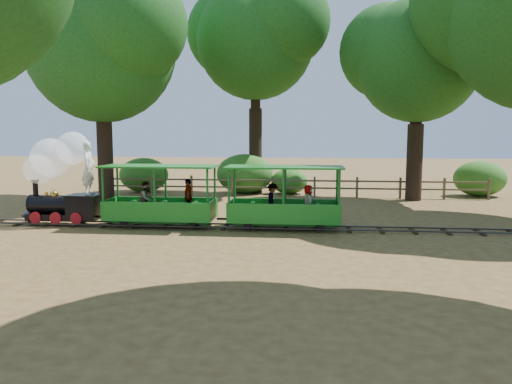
# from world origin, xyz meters

# --- Properties ---
(ground) EXTENTS (90.00, 90.00, 0.00)m
(ground) POSITION_xyz_m (0.00, 0.00, 0.00)
(ground) COLOR olive
(ground) RESTS_ON ground
(track) EXTENTS (22.00, 1.00, 0.10)m
(track) POSITION_xyz_m (0.00, 0.00, 0.07)
(track) COLOR #3F3D3A
(track) RESTS_ON ground
(locomotive) EXTENTS (2.78, 1.31, 3.20)m
(locomotive) POSITION_xyz_m (-7.65, 0.07, 1.80)
(locomotive) COLOR black
(locomotive) RESTS_ON ground
(carriage_front) EXTENTS (3.72, 1.52, 1.93)m
(carriage_front) POSITION_xyz_m (-4.09, 0.01, 0.79)
(carriage_front) COLOR #1A7B1F
(carriage_front) RESTS_ON track
(carriage_rear) EXTENTS (3.72, 1.52, 1.93)m
(carriage_rear) POSITION_xyz_m (-0.05, 0.04, 0.78)
(carriage_rear) COLOR #1A7B1F
(carriage_rear) RESTS_ON track
(oak_nw) EXTENTS (8.20, 7.22, 10.09)m
(oak_nw) POSITION_xyz_m (-8.53, 6.09, 7.14)
(oak_nw) COLOR #2D2116
(oak_nw) RESTS_ON ground
(oak_nc) EXTENTS (7.32, 6.44, 10.55)m
(oak_nc) POSITION_xyz_m (-2.03, 9.58, 7.91)
(oak_nc) COLOR #2D2116
(oak_nc) RESTS_ON ground
(oak_ne) EXTENTS (6.86, 6.04, 9.02)m
(oak_ne) POSITION_xyz_m (5.47, 7.57, 6.54)
(oak_ne) COLOR #2D2116
(oak_ne) RESTS_ON ground
(fence) EXTENTS (18.10, 0.10, 1.00)m
(fence) POSITION_xyz_m (0.00, 8.00, 0.58)
(fence) COLOR brown
(fence) RESTS_ON ground
(shrub_west) EXTENTS (2.58, 1.98, 1.78)m
(shrub_west) POSITION_xyz_m (-7.84, 9.30, 0.89)
(shrub_west) COLOR #2D6B1E
(shrub_west) RESTS_ON ground
(shrub_mid_w) EXTENTS (2.90, 2.23, 2.01)m
(shrub_mid_w) POSITION_xyz_m (-2.53, 9.30, 1.00)
(shrub_mid_w) COLOR #2D6B1E
(shrub_mid_w) RESTS_ON ground
(shrub_mid_e) EXTENTS (1.84, 1.42, 1.28)m
(shrub_mid_e) POSITION_xyz_m (-0.26, 9.30, 0.64)
(shrub_mid_e) COLOR #2D6B1E
(shrub_mid_e) RESTS_ON ground
(shrub_east) EXTENTS (2.50, 1.92, 1.73)m
(shrub_east) POSITION_xyz_m (9.00, 9.30, 0.87)
(shrub_east) COLOR #2D6B1E
(shrub_east) RESTS_ON ground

